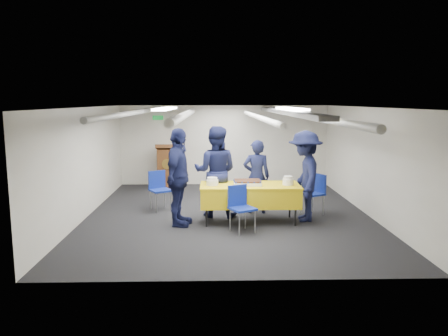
% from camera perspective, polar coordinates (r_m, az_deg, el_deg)
% --- Properties ---
extents(ground, '(7.00, 7.00, 0.00)m').
position_cam_1_polar(ground, '(9.48, 0.56, -6.10)').
color(ground, black).
rests_on(ground, ground).
extents(room_shell, '(6.00, 7.00, 2.30)m').
position_cam_1_polar(room_shell, '(9.59, 1.04, 5.06)').
color(room_shell, silver).
rests_on(room_shell, ground).
extents(serving_table, '(1.99, 0.88, 0.77)m').
position_cam_1_polar(serving_table, '(8.81, 3.39, -3.52)').
color(serving_table, black).
rests_on(serving_table, ground).
extents(sheet_cake, '(0.56, 0.43, 0.10)m').
position_cam_1_polar(sheet_cake, '(8.75, 3.07, -1.89)').
color(sheet_cake, white).
rests_on(sheet_cake, serving_table).
extents(plate_stack_left, '(0.24, 0.24, 0.16)m').
position_cam_1_polar(plate_stack_left, '(8.68, -1.54, -1.79)').
color(plate_stack_left, white).
rests_on(plate_stack_left, serving_table).
extents(plate_stack_right, '(0.22, 0.22, 0.18)m').
position_cam_1_polar(plate_stack_right, '(8.80, 8.37, -1.67)').
color(plate_stack_right, white).
rests_on(plate_stack_right, serving_table).
extents(podium, '(0.62, 0.53, 1.25)m').
position_cam_1_polar(podium, '(12.40, -7.35, 0.27)').
color(podium, brown).
rests_on(podium, ground).
extents(chair_near, '(0.57, 0.57, 0.87)m').
position_cam_1_polar(chair_near, '(8.19, 2.13, -4.66)').
color(chair_near, gray).
rests_on(chair_near, ground).
extents(chair_right, '(0.57, 0.57, 0.87)m').
position_cam_1_polar(chair_right, '(9.64, 11.84, -2.80)').
color(chair_right, gray).
rests_on(chair_right, ground).
extents(chair_left, '(0.57, 0.57, 0.87)m').
position_cam_1_polar(chair_left, '(9.94, -8.51, -2.35)').
color(chair_left, gray).
rests_on(chair_left, ground).
extents(sailor_a, '(0.60, 0.41, 1.61)m').
position_cam_1_polar(sailor_a, '(9.51, 4.27, -1.12)').
color(sailor_a, black).
rests_on(sailor_a, ground).
extents(sailor_b, '(1.04, 0.88, 1.92)m').
position_cam_1_polar(sailor_b, '(9.18, -1.13, -0.47)').
color(sailor_b, black).
rests_on(sailor_b, ground).
extents(sailor_c, '(0.67, 1.19, 1.92)m').
position_cam_1_polar(sailor_c, '(8.53, -5.98, -1.23)').
color(sailor_c, black).
rests_on(sailor_c, ground).
extents(sailor_d, '(0.77, 1.24, 1.84)m').
position_cam_1_polar(sailor_d, '(9.00, 10.51, -1.04)').
color(sailor_d, black).
rests_on(sailor_d, ground).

